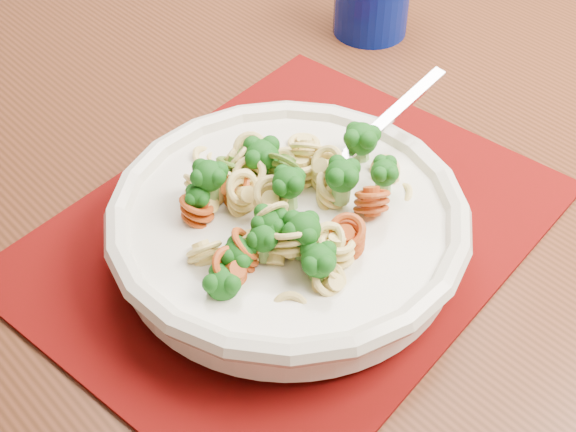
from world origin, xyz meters
TOP-DOWN VIEW (x-y plane):
  - dining_table at (-0.53, 0.25)m, footprint 1.45×1.02m
  - placemat at (-0.52, 0.13)m, footprint 0.48×0.42m
  - pasta_bowl at (-0.54, 0.11)m, footprint 0.28×0.28m
  - pasta_broccoli_heap at (-0.54, 0.11)m, footprint 0.24×0.24m
  - fork at (-0.49, 0.13)m, footprint 0.18×0.03m

SIDE VIEW (x-z plane):
  - dining_table at x=-0.53m, z-range 0.28..1.05m
  - placemat at x=-0.52m, z-range 0.77..0.78m
  - pasta_bowl at x=-0.54m, z-range 0.78..0.83m
  - fork at x=-0.49m, z-range 0.78..0.86m
  - pasta_broccoli_heap at x=-0.54m, z-range 0.79..0.85m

